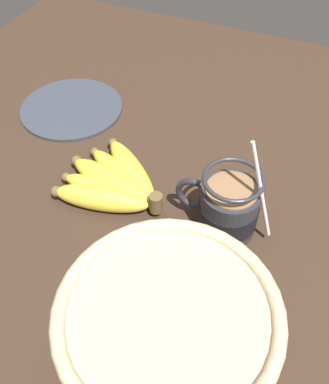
{
  "coord_description": "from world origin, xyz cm",
  "views": [
    {
      "loc": [
        -15.71,
        38.24,
        51.75
      ],
      "look_at": [
        0.11,
        0.84,
        7.08
      ],
      "focal_mm": 40.0,
      "sensor_mm": 36.0,
      "label": 1
    }
  ],
  "objects_px": {
    "banana_bunch": "(114,183)",
    "woven_basket": "(168,342)",
    "coffee_mug": "(228,208)",
    "small_plate": "(72,108)"
  },
  "relations": [
    {
      "from": "coffee_mug",
      "to": "woven_basket",
      "type": "bearing_deg",
      "value": 90.58
    },
    {
      "from": "woven_basket",
      "to": "coffee_mug",
      "type": "bearing_deg",
      "value": -89.42
    },
    {
      "from": "banana_bunch",
      "to": "woven_basket",
      "type": "height_order",
      "value": "woven_basket"
    },
    {
      "from": "coffee_mug",
      "to": "banana_bunch",
      "type": "bearing_deg",
      "value": 0.06
    },
    {
      "from": "coffee_mug",
      "to": "banana_bunch",
      "type": "relative_size",
      "value": 0.97
    },
    {
      "from": "coffee_mug",
      "to": "woven_basket",
      "type": "relative_size",
      "value": 0.81
    },
    {
      "from": "coffee_mug",
      "to": "banana_bunch",
      "type": "distance_m",
      "value": 0.18
    },
    {
      "from": "woven_basket",
      "to": "small_plate",
      "type": "relative_size",
      "value": 1.1
    },
    {
      "from": "woven_basket",
      "to": "small_plate",
      "type": "bearing_deg",
      "value": -46.79
    },
    {
      "from": "coffee_mug",
      "to": "small_plate",
      "type": "relative_size",
      "value": 0.89
    }
  ]
}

